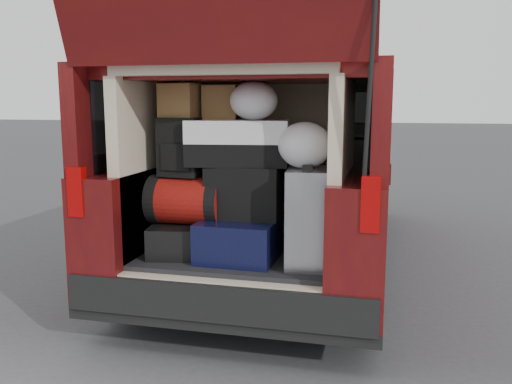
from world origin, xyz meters
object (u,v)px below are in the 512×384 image
red_duffel (187,200)px  twotone_duffel (238,143)px  black_soft_case (244,192)px  backpack (180,147)px  silver_roller (307,217)px  black_hardshell (182,237)px  navy_hardshell (242,237)px

red_duffel → twotone_duffel: size_ratio=0.75×
black_soft_case → twotone_duffel: bearing=143.2°
black_soft_case → backpack: bearing=-177.1°
silver_roller → twotone_duffel: twotone_duffel is taller
silver_roller → black_hardshell: bearing=168.6°
silver_roller → twotone_duffel: 0.66m
silver_roller → backpack: backpack is taller
silver_roller → red_duffel: size_ratio=1.24×
silver_roller → red_duffel: (-0.81, 0.07, 0.06)m
twotone_duffel → navy_hardshell: bearing=-64.5°
silver_roller → twotone_duffel: size_ratio=0.93×
black_soft_case → backpack: backpack is taller
navy_hardshell → red_duffel: size_ratio=1.21×
black_hardshell → red_duffel: bearing=-27.3°
red_duffel → black_soft_case: black_soft_case is taller
black_hardshell → black_soft_case: 0.54m
black_hardshell → navy_hardshell: 0.42m
red_duffel → navy_hardshell: bearing=2.2°
black_hardshell → navy_hardshell: navy_hardshell is taller
silver_roller → black_soft_case: bearing=160.7°
navy_hardshell → backpack: backpack is taller
black_soft_case → silver_roller: bearing=-15.0°
navy_hardshell → backpack: size_ratio=1.54×
twotone_duffel → red_duffel: bearing=-176.3°
black_hardshell → red_duffel: size_ratio=1.04×
twotone_duffel → black_hardshell: bearing=-179.9°
red_duffel → black_soft_case: bearing=6.0°
navy_hardshell → black_soft_case: 0.30m
black_soft_case → twotone_duffel: size_ratio=0.73×
black_hardshell → silver_roller: bearing=-15.0°
navy_hardshell → twotone_duffel: bearing=124.9°
navy_hardshell → red_duffel: (-0.37, -0.01, 0.23)m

